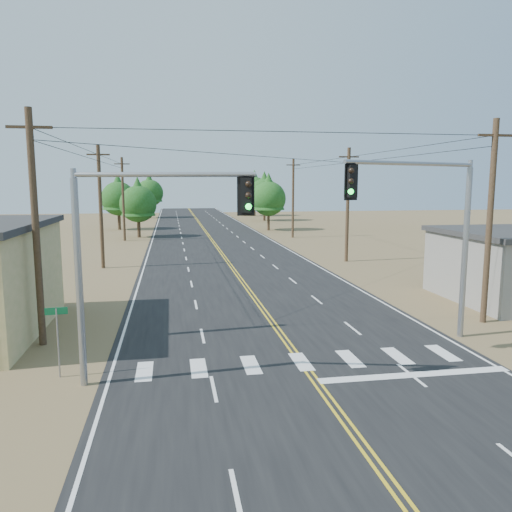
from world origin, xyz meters
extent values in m
plane|color=brown|center=(0.00, 0.00, 0.00)|extent=(220.00, 220.00, 0.00)
cube|color=black|center=(0.00, 30.00, 0.01)|extent=(15.00, 200.00, 0.02)
cylinder|color=#4C3826|center=(-10.50, 12.00, 5.00)|extent=(0.30, 0.30, 10.00)
cube|color=#4C3826|center=(-10.50, 12.00, 9.20)|extent=(1.80, 0.12, 0.12)
cylinder|color=#4C3826|center=(-10.50, 32.00, 5.00)|extent=(0.30, 0.30, 10.00)
cube|color=#4C3826|center=(-10.50, 32.00, 9.20)|extent=(1.80, 0.12, 0.12)
cylinder|color=#4C3826|center=(-10.50, 52.00, 5.00)|extent=(0.30, 0.30, 10.00)
cube|color=#4C3826|center=(-10.50, 52.00, 9.20)|extent=(1.80, 0.12, 0.12)
cylinder|color=#4C3826|center=(10.50, 12.00, 5.00)|extent=(0.30, 0.30, 10.00)
cube|color=#4C3826|center=(10.50, 12.00, 9.20)|extent=(1.80, 0.12, 0.12)
cylinder|color=#4C3826|center=(10.50, 32.00, 5.00)|extent=(0.30, 0.30, 10.00)
cube|color=#4C3826|center=(10.50, 32.00, 9.20)|extent=(1.80, 0.12, 0.12)
cylinder|color=#4C3826|center=(10.50, 52.00, 5.00)|extent=(0.30, 0.30, 10.00)
cube|color=#4C3826|center=(10.50, 52.00, 9.20)|extent=(1.80, 0.12, 0.12)
cylinder|color=gray|center=(-8.00, 7.13, 3.56)|extent=(0.24, 0.24, 7.11)
cylinder|color=gray|center=(-8.00, 7.13, 7.11)|extent=(0.18, 0.18, 0.61)
cylinder|color=gray|center=(-5.10, 6.42, 7.21)|extent=(5.84, 1.58, 0.16)
cube|color=black|center=(-2.49, 5.79, 6.55)|extent=(0.42, 0.38, 1.12)
sphere|color=black|center=(-2.45, 5.61, 6.91)|extent=(0.20, 0.20, 0.20)
sphere|color=black|center=(-2.45, 5.61, 6.55)|extent=(0.20, 0.20, 0.20)
sphere|color=#0CE533|center=(-2.45, 5.61, 6.20)|extent=(0.20, 0.20, 0.20)
cylinder|color=gray|center=(8.00, 10.00, 3.80)|extent=(0.26, 0.26, 7.61)
cylinder|color=gray|center=(8.00, 10.00, 7.61)|extent=(0.20, 0.20, 0.65)
cylinder|color=gray|center=(4.71, 8.80, 7.71)|extent=(6.63, 2.56, 0.17)
cube|color=black|center=(1.73, 7.72, 7.01)|extent=(0.47, 0.44, 1.20)
sphere|color=black|center=(1.67, 7.54, 7.39)|extent=(0.22, 0.22, 0.22)
sphere|color=black|center=(1.67, 7.54, 7.01)|extent=(0.22, 0.22, 0.22)
sphere|color=#0CE533|center=(1.67, 7.54, 6.63)|extent=(0.22, 0.22, 0.22)
cylinder|color=gray|center=(-8.98, 8.00, 1.28)|extent=(0.06, 0.06, 2.55)
cube|color=#0E6334|center=(-8.98, 8.00, 2.45)|extent=(0.77, 0.10, 0.26)
cylinder|color=#3F2D1E|center=(-9.00, 55.55, 1.40)|extent=(0.43, 0.43, 2.81)
cone|color=#204B15|center=(-9.00, 55.55, 5.30)|extent=(4.37, 4.37, 4.99)
sphere|color=#204B15|center=(-9.00, 55.55, 4.29)|extent=(4.68, 4.68, 4.68)
cylinder|color=#3F2D1E|center=(-12.57, 67.14, 1.52)|extent=(0.46, 0.46, 3.04)
cone|color=#204B15|center=(-12.57, 67.14, 5.75)|extent=(4.73, 4.73, 5.41)
sphere|color=#204B15|center=(-12.57, 67.14, 4.65)|extent=(5.07, 5.07, 5.07)
cylinder|color=#3F2D1E|center=(-9.00, 92.44, 1.63)|extent=(0.47, 0.47, 3.25)
cone|color=#204B15|center=(-9.00, 92.44, 6.14)|extent=(5.06, 5.06, 5.78)
sphere|color=#204B15|center=(-9.00, 92.44, 4.97)|extent=(5.42, 5.42, 5.42)
cylinder|color=#3F2D1E|center=(9.37, 62.39, 1.53)|extent=(0.39, 0.39, 3.05)
cone|color=#204B15|center=(9.37, 62.39, 5.76)|extent=(4.75, 4.75, 5.42)
sphere|color=#204B15|center=(9.37, 62.39, 4.66)|extent=(5.08, 5.08, 5.08)
cylinder|color=#3F2D1E|center=(12.26, 81.18, 1.65)|extent=(0.47, 0.47, 3.30)
cone|color=#204B15|center=(12.26, 81.18, 6.22)|extent=(5.13, 5.13, 5.86)
sphere|color=#204B15|center=(12.26, 81.18, 5.03)|extent=(5.49, 5.49, 5.49)
cylinder|color=#3F2D1E|center=(12.77, 95.15, 1.75)|extent=(0.46, 0.46, 3.50)
cone|color=#204B15|center=(12.77, 95.15, 6.61)|extent=(5.44, 5.44, 6.22)
sphere|color=#204B15|center=(12.77, 95.15, 5.35)|extent=(5.83, 5.83, 5.83)
camera|label=1|loc=(-4.89, -10.11, 6.94)|focal=35.00mm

